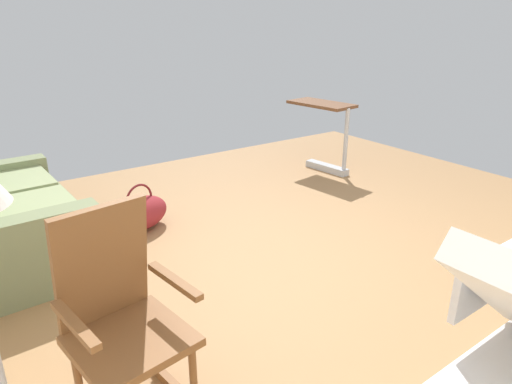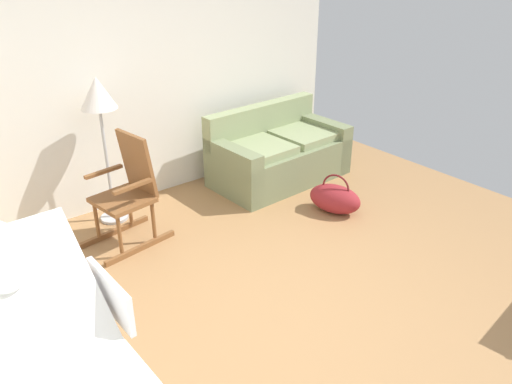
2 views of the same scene
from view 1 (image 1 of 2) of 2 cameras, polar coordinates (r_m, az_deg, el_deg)
The scene contains 5 objects.
ground_plane at distance 3.64m, azimuth 8.90°, elevation -8.68°, with size 6.39×6.39×0.00m, color #9E7247.
couch at distance 4.02m, azimuth -28.44°, elevation -3.32°, with size 1.63×0.91×0.85m.
rocking_chair at distance 2.20m, azimuth -16.55°, elevation -15.52°, with size 0.82×0.58×1.05m.
overbed_table at distance 5.66m, azimuth 8.72°, elevation 7.93°, with size 0.87×0.50×0.84m.
duffel_bag at distance 4.20m, azimuth -14.33°, elevation -2.60°, with size 0.49×0.63×0.43m.
Camera 1 is at (-2.24, 2.26, 1.78)m, focal length 31.81 mm.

